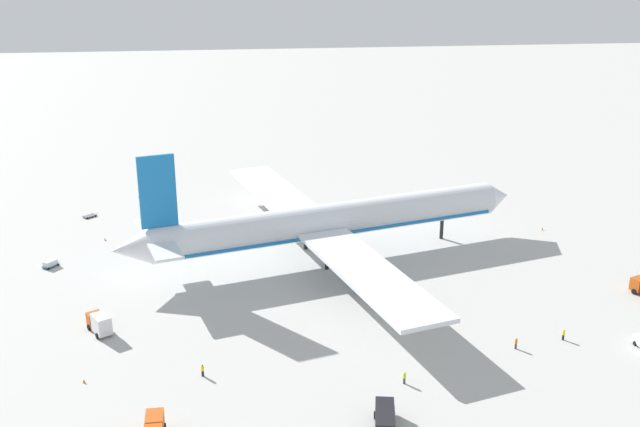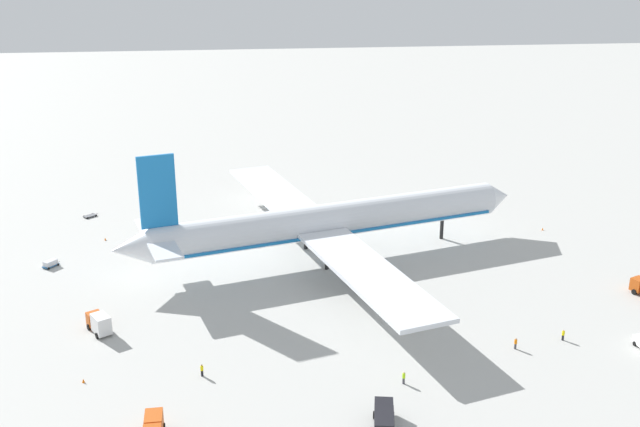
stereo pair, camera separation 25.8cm
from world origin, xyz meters
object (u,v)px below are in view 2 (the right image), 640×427
at_px(service_truck_0, 384,420).
at_px(traffic_cone_1, 83,381).
at_px(ground_worker_1, 563,335).
at_px(ground_worker_2, 516,343).
at_px(service_truck_1, 154,427).
at_px(baggage_cart_0, 90,216).
at_px(ground_worker_0, 404,378).
at_px(baggage_cart_1, 50,263).
at_px(traffic_cone_2, 543,229).
at_px(traffic_cone_3, 105,239).
at_px(ground_worker_3, 202,370).
at_px(airliner, 326,222).
at_px(traffic_cone_0, 139,196).
at_px(service_truck_3, 99,323).

distance_m(service_truck_0, traffic_cone_1, 39.48).
relative_size(ground_worker_1, ground_worker_2, 0.98).
bearing_deg(service_truck_1, baggage_cart_0, 104.05).
xyz_separation_m(ground_worker_0, traffic_cone_1, (-41.11, 5.43, -0.61)).
height_order(baggage_cart_1, traffic_cone_2, baggage_cart_1).
bearing_deg(service_truck_1, traffic_cone_3, 102.73).
relative_size(ground_worker_1, ground_worker_3, 0.96).
distance_m(airliner, service_truck_0, 52.81).
relative_size(service_truck_1, traffic_cone_1, 8.42).
bearing_deg(baggage_cart_1, traffic_cone_2, 4.02).
height_order(ground_worker_1, traffic_cone_1, ground_worker_1).
height_order(baggage_cart_0, traffic_cone_1, traffic_cone_1).
bearing_deg(service_truck_1, airliner, 62.33).
bearing_deg(traffic_cone_2, airliner, -169.61).
bearing_deg(ground_worker_0, traffic_cone_2, 51.77).
bearing_deg(baggage_cart_0, service_truck_1, -75.95).
bearing_deg(traffic_cone_0, ground_worker_3, -78.45).
height_order(ground_worker_0, ground_worker_3, ground_worker_0).
height_order(service_truck_0, traffic_cone_0, service_truck_0).
bearing_deg(ground_worker_1, baggage_cart_1, 155.18).
bearing_deg(ground_worker_1, traffic_cone_2, 70.67).
distance_m(ground_worker_2, traffic_cone_0, 96.12).
relative_size(airliner, traffic_cone_3, 146.01).
distance_m(service_truck_3, ground_worker_0, 45.08).
bearing_deg(ground_worker_0, airliner, 95.91).
height_order(traffic_cone_1, traffic_cone_3, same).
bearing_deg(service_truck_3, traffic_cone_1, -90.70).
bearing_deg(traffic_cone_1, traffic_cone_0, 90.41).
xyz_separation_m(ground_worker_3, traffic_cone_2, (66.21, 46.12, -0.60)).
relative_size(baggage_cart_1, ground_worker_2, 1.83).
relative_size(ground_worker_2, traffic_cone_3, 3.06).
xyz_separation_m(airliner, ground_worker_3, (-21.41, -37.90, -5.93)).
height_order(baggage_cart_1, traffic_cone_1, baggage_cart_1).
height_order(ground_worker_2, traffic_cone_2, ground_worker_2).
relative_size(airliner, service_truck_3, 14.70).
relative_size(ground_worker_0, traffic_cone_2, 3.15).
bearing_deg(baggage_cart_1, ground_worker_3, -55.31).
relative_size(service_truck_3, traffic_cone_0, 9.93).
height_order(baggage_cart_0, ground_worker_1, ground_worker_1).
bearing_deg(traffic_cone_1, ground_worker_2, 1.29).
bearing_deg(ground_worker_2, ground_worker_0, -159.00).
bearing_deg(ground_worker_1, traffic_cone_3, 145.76).
height_order(ground_worker_2, ground_worker_3, ground_worker_3).
relative_size(ground_worker_3, traffic_cone_3, 3.13).
relative_size(service_truck_3, traffic_cone_3, 9.93).
bearing_deg(traffic_cone_2, baggage_cart_1, -175.98).
bearing_deg(ground_worker_1, service_truck_1, -164.15).
xyz_separation_m(ground_worker_2, traffic_cone_3, (-63.12, 49.75, -0.58)).
height_order(service_truck_0, ground_worker_1, service_truck_0).
xyz_separation_m(ground_worker_0, ground_worker_2, (17.60, 6.76, -0.03)).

